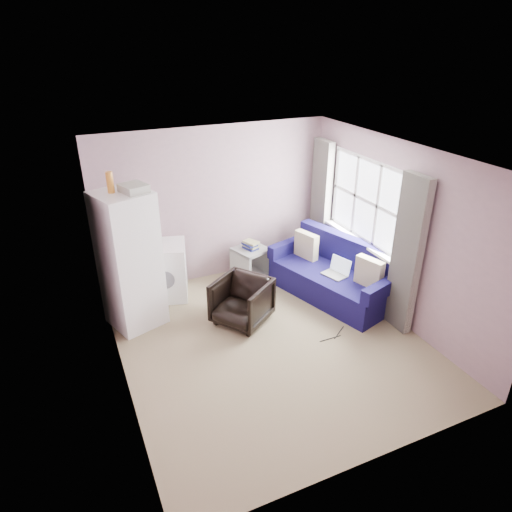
{
  "coord_description": "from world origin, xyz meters",
  "views": [
    {
      "loc": [
        -2.22,
        -4.47,
        3.73
      ],
      "look_at": [
        0.05,
        0.6,
        1.0
      ],
      "focal_mm": 32.0,
      "sensor_mm": 36.0,
      "label": 1
    }
  ],
  "objects": [
    {
      "name": "armchair",
      "position": [
        -0.17,
        0.6,
        0.36
      ],
      "size": [
        0.95,
        0.96,
        0.73
      ],
      "primitive_type": "imported",
      "rotation": [
        0.0,
        0.0,
        -0.95
      ],
      "color": "black",
      "rests_on": "ground"
    },
    {
      "name": "washing_machine",
      "position": [
        -0.96,
        1.74,
        0.46
      ],
      "size": [
        0.77,
        0.77,
        0.88
      ],
      "rotation": [
        0.0,
        0.0,
        -0.29
      ],
      "color": "white",
      "rests_on": "ground"
    },
    {
      "name": "window_dressing",
      "position": [
        1.78,
        0.7,
        1.11
      ],
      "size": [
        0.17,
        2.62,
        2.18
      ],
      "color": "white",
      "rests_on": "ground"
    },
    {
      "name": "floor_cables",
      "position": [
        0.85,
        -0.25,
        0.01
      ],
      "size": [
        0.49,
        0.2,
        0.01
      ],
      "rotation": [
        0.0,
        0.0,
        0.35
      ],
      "color": "black",
      "rests_on": "ground"
    },
    {
      "name": "side_table",
      "position": [
        0.46,
        1.74,
        0.32
      ],
      "size": [
        0.62,
        0.62,
        0.67
      ],
      "rotation": [
        0.0,
        0.0,
        0.33
      ],
      "color": "gray",
      "rests_on": "ground"
    },
    {
      "name": "sofa",
      "position": [
        1.45,
        0.72,
        0.33
      ],
      "size": [
        1.45,
        2.18,
        0.89
      ],
      "rotation": [
        0.0,
        0.0,
        0.3
      ],
      "color": "#161151",
      "rests_on": "ground"
    },
    {
      "name": "room",
      "position": [
        0.02,
        0.01,
        1.25
      ],
      "size": [
        3.84,
        4.24,
        2.54
      ],
      "color": "#9A8864",
      "rests_on": "ground"
    },
    {
      "name": "fridge",
      "position": [
        -1.54,
        1.22,
        0.98
      ],
      "size": [
        0.85,
        0.84,
        2.2
      ],
      "rotation": [
        0.0,
        0.0,
        0.33
      ],
      "color": "white",
      "rests_on": "ground"
    }
  ]
}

